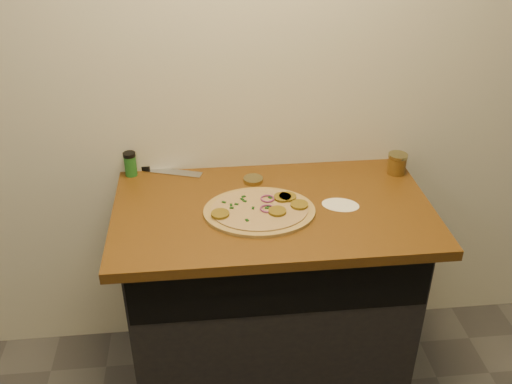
{
  "coord_description": "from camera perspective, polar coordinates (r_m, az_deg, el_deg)",
  "views": [
    {
      "loc": [
        -0.25,
        -0.39,
        2.04
      ],
      "look_at": [
        -0.06,
        1.45,
        0.95
      ],
      "focal_mm": 40.0,
      "sensor_mm": 36.0,
      "label": 1
    }
  ],
  "objects": [
    {
      "name": "flour_spill",
      "position": [
        2.18,
        8.44,
        -1.28
      ],
      "size": [
        0.18,
        0.18,
        0.0
      ],
      "primitive_type": "cylinder",
      "rotation": [
        0.0,
        0.0,
        -0.32
      ],
      "color": "white",
      "rests_on": "countertop"
    },
    {
      "name": "chefs_knife",
      "position": [
        2.43,
        -10.26,
        2.25
      ],
      "size": [
        0.35,
        0.15,
        0.02
      ],
      "color": "#B7BAC1",
      "rests_on": "countertop"
    },
    {
      "name": "salsa_jar",
      "position": [
        2.43,
        13.92,
        2.79
      ],
      "size": [
        0.08,
        0.08,
        0.09
      ],
      "color": "maroon",
      "rests_on": "countertop"
    },
    {
      "name": "countertop",
      "position": [
        2.16,
        1.67,
        -1.85
      ],
      "size": [
        1.2,
        0.7,
        0.04
      ],
      "primitive_type": "cube",
      "color": "brown",
      "rests_on": "cabinet"
    },
    {
      "name": "pizza",
      "position": [
        2.11,
        0.46,
        -1.82
      ],
      "size": [
        0.43,
        0.43,
        0.03
      ],
      "color": "tan",
      "rests_on": "countertop"
    },
    {
      "name": "spice_shaker",
      "position": [
        2.39,
        -12.46,
        2.76
      ],
      "size": [
        0.05,
        0.05,
        0.1
      ],
      "color": "#206723",
      "rests_on": "countertop"
    },
    {
      "name": "room_shell",
      "position": [
        0.58,
        21.67,
        -8.9
      ],
      "size": [
        4.02,
        3.52,
        2.71
      ],
      "color": "beige",
      "rests_on": "ground"
    },
    {
      "name": "cabinet",
      "position": [
        2.46,
        1.42,
        -10.35
      ],
      "size": [
        1.1,
        0.6,
        0.86
      ],
      "primitive_type": "cube",
      "color": "black",
      "rests_on": "ground"
    },
    {
      "name": "mason_jar_lid",
      "position": [
        2.31,
        -0.28,
        1.23
      ],
      "size": [
        0.1,
        0.1,
        0.02
      ],
      "primitive_type": "cylinder",
      "rotation": [
        0.0,
        0.0,
        0.35
      ],
      "color": "#958C57",
      "rests_on": "countertop"
    }
  ]
}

